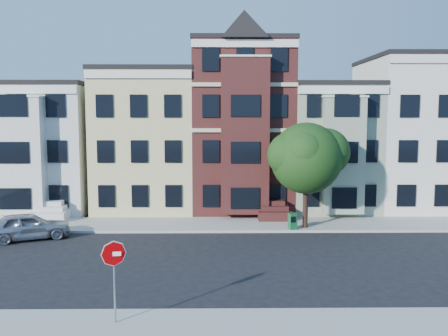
{
  "coord_description": "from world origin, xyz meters",
  "views": [
    {
      "loc": [
        -1.77,
        -23.14,
        7.03
      ],
      "look_at": [
        -1.45,
        3.26,
        4.2
      ],
      "focal_mm": 40.0,
      "sensor_mm": 36.0,
      "label": 1
    }
  ],
  "objects_px": {
    "street_tree": "(306,163)",
    "stop_sign": "(114,277)",
    "parked_car": "(28,226)",
    "newspaper_box": "(293,221)"
  },
  "relations": [
    {
      "from": "street_tree",
      "to": "stop_sign",
      "type": "xyz_separation_m",
      "value": [
        -8.75,
        -13.92,
        -2.4
      ]
    },
    {
      "from": "street_tree",
      "to": "parked_car",
      "type": "distance_m",
      "value": 16.55
    },
    {
      "from": "newspaper_box",
      "to": "stop_sign",
      "type": "height_order",
      "value": "stop_sign"
    },
    {
      "from": "street_tree",
      "to": "parked_car",
      "type": "xyz_separation_m",
      "value": [
        -16.06,
        -2.19,
        -3.34
      ]
    },
    {
      "from": "stop_sign",
      "to": "parked_car",
      "type": "bearing_deg",
      "value": 116.9
    },
    {
      "from": "parked_car",
      "to": "newspaper_box",
      "type": "height_order",
      "value": "parked_car"
    },
    {
      "from": "street_tree",
      "to": "stop_sign",
      "type": "distance_m",
      "value": 16.62
    },
    {
      "from": "street_tree",
      "to": "newspaper_box",
      "type": "distance_m",
      "value": 3.6
    },
    {
      "from": "parked_car",
      "to": "street_tree",
      "type": "bearing_deg",
      "value": -106.37
    },
    {
      "from": "street_tree",
      "to": "parked_car",
      "type": "height_order",
      "value": "street_tree"
    }
  ]
}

